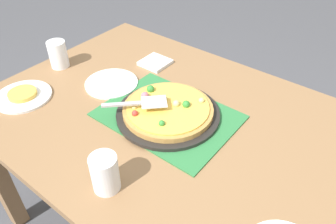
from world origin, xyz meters
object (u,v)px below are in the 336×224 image
at_px(plate_side, 112,83).
at_px(napkin_stack, 155,62).
at_px(plate_near_left, 23,96).
at_px(pizza_server, 141,103).
at_px(cup_far, 105,173).
at_px(pizza_pan, 168,113).
at_px(served_slice_left, 22,94).
at_px(cup_near, 58,54).
at_px(pizza, 168,109).

distance_m(plate_side, napkin_stack, 0.24).
bearing_deg(plate_near_left, pizza_server, -156.96).
height_order(plate_side, cup_far, cup_far).
bearing_deg(pizza_pan, plate_side, -3.37).
bearing_deg(served_slice_left, pizza_server, -156.96).
bearing_deg(plate_side, cup_near, 7.62).
bearing_deg(cup_far, plate_near_left, -9.86).
bearing_deg(pizza_pan, plate_near_left, 26.55).
bearing_deg(cup_near, served_slice_left, 108.06).
relative_size(pizza_pan, napkin_stack, 3.17).
height_order(pizza, pizza_server, pizza_server).
height_order(cup_far, pizza_server, cup_far).
bearing_deg(cup_far, served_slice_left, -9.86).
bearing_deg(pizza, napkin_stack, -43.22).
distance_m(pizza_pan, cup_far, 0.37).
relative_size(plate_near_left, pizza_server, 1.13).
bearing_deg(cup_near, plate_side, -172.38).
xyz_separation_m(served_slice_left, napkin_stack, (-0.25, -0.52, -0.01)).
height_order(plate_side, served_slice_left, served_slice_left).
distance_m(plate_near_left, served_slice_left, 0.01).
xyz_separation_m(plate_near_left, napkin_stack, (-0.25, -0.52, 0.00)).
height_order(plate_near_left, served_slice_left, served_slice_left).
distance_m(plate_near_left, plate_side, 0.35).
bearing_deg(napkin_stack, plate_near_left, 64.52).
bearing_deg(pizza_pan, cup_near, 1.90).
bearing_deg(plate_side, pizza_server, 160.42).
distance_m(pizza, napkin_stack, 0.38).
distance_m(pizza, plate_near_left, 0.59).
bearing_deg(napkin_stack, pizza, 136.78).
relative_size(pizza, napkin_stack, 2.75).
bearing_deg(pizza_server, cup_near, -5.22).
height_order(plate_near_left, napkin_stack, napkin_stack).
relative_size(served_slice_left, cup_far, 0.92).
xyz_separation_m(cup_near, napkin_stack, (-0.33, -0.28, -0.05)).
xyz_separation_m(pizza_pan, plate_side, (0.31, -0.02, -0.01)).
bearing_deg(served_slice_left, cup_far, 170.14).
bearing_deg(pizza_pan, cup_far, 99.25).
relative_size(plate_side, napkin_stack, 1.83).
bearing_deg(pizza_server, pizza_pan, -135.40).
bearing_deg(pizza, pizza_pan, 170.68).
bearing_deg(cup_near, pizza, -178.07).
distance_m(pizza, plate_side, 0.31).
bearing_deg(pizza_server, pizza, -134.61).
relative_size(cup_far, napkin_stack, 1.00).
bearing_deg(cup_far, cup_near, -27.41).
height_order(plate_near_left, cup_far, cup_far).
xyz_separation_m(plate_side, pizza_server, (-0.25, 0.09, 0.07)).
bearing_deg(pizza, cup_near, 1.93).
bearing_deg(plate_side, plate_near_left, 53.27).
bearing_deg(served_slice_left, napkin_stack, -115.48).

